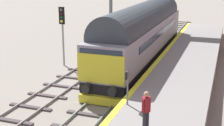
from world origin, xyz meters
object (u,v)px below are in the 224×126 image
at_px(waiting_passenger, 146,108).
at_px(signal_post_mid, 62,28).
at_px(platform_number_sign, 127,82).
at_px(diesel_locomotive, 143,32).

bearing_deg(waiting_passenger, signal_post_mid, 64.21).
relative_size(platform_number_sign, waiting_passenger, 0.98).
relative_size(diesel_locomotive, platform_number_sign, 11.32).
height_order(diesel_locomotive, waiting_passenger, diesel_locomotive).
xyz_separation_m(platform_number_sign, waiting_passenger, (1.46, -2.27, -0.10)).
relative_size(signal_post_mid, waiting_passenger, 2.72).
relative_size(signal_post_mid, platform_number_sign, 2.77).
height_order(diesel_locomotive, platform_number_sign, diesel_locomotive).
distance_m(diesel_locomotive, platform_number_sign, 10.81).
height_order(platform_number_sign, waiting_passenger, waiting_passenger).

